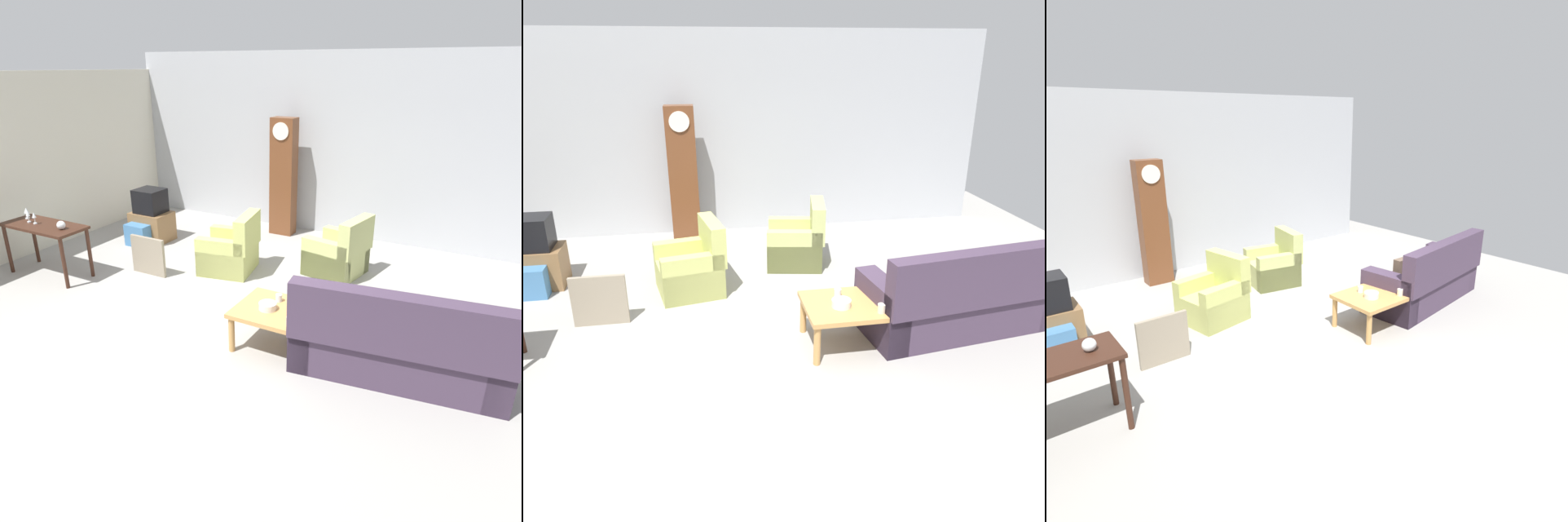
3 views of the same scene
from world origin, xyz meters
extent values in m
plane|color=#999691|center=(0.00, 0.00, 0.00)|extent=(10.40, 10.40, 0.00)
cube|color=#ADAFB5|center=(0.00, 3.60, 1.60)|extent=(8.40, 0.16, 3.20)
cube|color=#423347|center=(2.08, -0.30, 0.22)|extent=(2.19, 1.10, 0.44)
cube|color=#423347|center=(2.13, -0.66, 0.74)|extent=(2.11, 0.47, 0.60)
cube|color=#423347|center=(3.00, -0.18, 0.34)|extent=(0.35, 0.86, 0.68)
cube|color=#423347|center=(1.16, -0.42, 0.34)|extent=(0.35, 0.86, 0.68)
cube|color=#9E8966|center=(2.55, -0.19, 0.62)|extent=(0.38, 0.19, 0.36)
cube|color=#C6B284|center=(2.07, -0.25, 0.62)|extent=(0.37, 0.15, 0.36)
cube|color=brown|center=(1.60, -0.31, 0.62)|extent=(0.36, 0.12, 0.36)
cube|color=#B7BC66|center=(-0.83, 1.12, 0.20)|extent=(0.89, 0.89, 0.40)
cube|color=#B7BC66|center=(-0.52, 1.18, 0.66)|extent=(0.32, 0.78, 0.52)
cube|color=#B7BC66|center=(-0.89, 1.42, 0.30)|extent=(0.78, 0.30, 0.60)
cube|color=#B7BC66|center=(-0.77, 0.83, 0.30)|extent=(0.78, 0.30, 0.60)
cube|color=tan|center=(0.67, 1.80, 0.20)|extent=(0.89, 0.89, 0.40)
cube|color=tan|center=(0.98, 1.74, 0.66)|extent=(0.32, 0.78, 0.52)
cube|color=tan|center=(0.73, 2.09, 0.30)|extent=(0.78, 0.30, 0.60)
cube|color=tan|center=(0.61, 1.50, 0.30)|extent=(0.78, 0.30, 0.60)
cube|color=tan|center=(0.81, -0.45, 0.45)|extent=(0.96, 0.76, 0.05)
cylinder|color=tan|center=(0.39, -0.78, 0.21)|extent=(0.07, 0.07, 0.42)
cylinder|color=tan|center=(1.24, -0.78, 0.21)|extent=(0.07, 0.07, 0.42)
cylinder|color=tan|center=(0.39, -0.13, 0.21)|extent=(0.07, 0.07, 0.42)
cylinder|color=tan|center=(1.24, -0.13, 0.21)|extent=(0.07, 0.07, 0.42)
cylinder|color=#381E14|center=(-2.53, -0.51, 0.38)|extent=(0.06, 0.06, 0.75)
cylinder|color=#381E14|center=(-2.53, -0.04, 0.38)|extent=(0.06, 0.06, 0.75)
cube|color=brown|center=(-0.85, 3.12, 1.06)|extent=(0.44, 0.28, 2.12)
cylinder|color=silver|center=(-0.85, 2.97, 1.90)|extent=(0.30, 0.02, 0.30)
cube|color=brown|center=(-2.77, 1.66, 0.26)|extent=(0.68, 0.52, 0.52)
cube|color=gray|center=(-1.81, 0.43, 0.30)|extent=(0.60, 0.05, 0.59)
cube|color=teal|center=(-2.80, 1.36, 0.19)|extent=(0.44, 0.36, 0.39)
sphere|color=silver|center=(-2.73, -0.29, 0.85)|extent=(0.12, 0.12, 0.12)
cylinder|color=white|center=(1.19, -0.34, 0.52)|extent=(0.07, 0.07, 0.10)
cylinder|color=silver|center=(0.72, -0.28, 0.52)|extent=(0.07, 0.07, 0.08)
cylinder|color=beige|center=(1.05, -0.70, 0.52)|extent=(0.08, 0.08, 0.09)
cylinder|color=white|center=(0.70, -0.51, 0.51)|extent=(0.20, 0.20, 0.08)
camera|label=1|loc=(2.78, -4.58, 2.95)|focal=32.42mm
camera|label=2|loc=(-0.68, -4.96, 2.88)|focal=35.34mm
camera|label=3|loc=(-3.41, -4.24, 2.78)|focal=30.50mm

